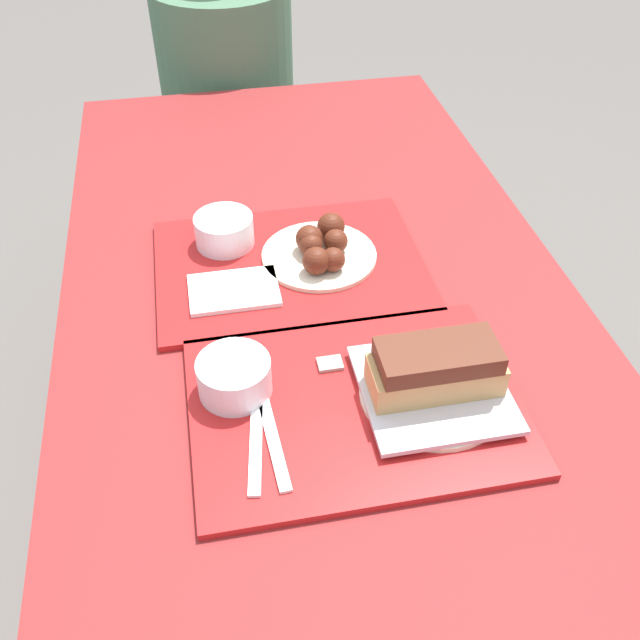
# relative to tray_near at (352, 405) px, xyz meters

# --- Properties ---
(ground_plane) EXTENTS (12.00, 12.00, 0.00)m
(ground_plane) POSITION_rel_tray_near_xyz_m (0.00, 0.16, -0.76)
(ground_plane) COLOR #605B56
(picnic_table) EXTENTS (0.84, 1.83, 0.75)m
(picnic_table) POSITION_rel_tray_near_xyz_m (0.00, 0.16, -0.10)
(picnic_table) COLOR maroon
(picnic_table) RESTS_ON ground_plane
(picnic_bench_far) EXTENTS (0.80, 0.28, 0.47)m
(picnic_bench_far) POSITION_rel_tray_near_xyz_m (0.00, 1.29, -0.36)
(picnic_bench_far) COLOR maroon
(picnic_bench_far) RESTS_ON ground_plane
(tray_near) EXTENTS (0.45, 0.34, 0.01)m
(tray_near) POSITION_rel_tray_near_xyz_m (0.00, 0.00, 0.00)
(tray_near) COLOR red
(tray_near) RESTS_ON picnic_table
(tray_far) EXTENTS (0.45, 0.34, 0.01)m
(tray_far) POSITION_rel_tray_near_xyz_m (-0.03, 0.33, 0.00)
(tray_far) COLOR red
(tray_far) RESTS_ON picnic_table
(bowl_coleslaw_near) EXTENTS (0.10, 0.10, 0.05)m
(bowl_coleslaw_near) POSITION_rel_tray_near_xyz_m (-0.15, 0.05, 0.04)
(bowl_coleslaw_near) COLOR silver
(bowl_coleslaw_near) RESTS_ON tray_near
(brisket_sandwich_plate) EXTENTS (0.20, 0.20, 0.09)m
(brisket_sandwich_plate) POSITION_rel_tray_near_xyz_m (0.11, -0.01, 0.04)
(brisket_sandwich_plate) COLOR beige
(brisket_sandwich_plate) RESTS_ON tray_near
(plastic_fork_near) EXTENTS (0.04, 0.17, 0.00)m
(plastic_fork_near) POSITION_rel_tray_near_xyz_m (-0.14, -0.04, 0.01)
(plastic_fork_near) COLOR white
(plastic_fork_near) RESTS_ON tray_near
(plastic_knife_near) EXTENTS (0.03, 0.17, 0.00)m
(plastic_knife_near) POSITION_rel_tray_near_xyz_m (-0.12, -0.04, 0.01)
(plastic_knife_near) COLOR white
(plastic_knife_near) RESTS_ON tray_near
(condiment_packet) EXTENTS (0.04, 0.03, 0.01)m
(condiment_packet) POSITION_rel_tray_near_xyz_m (-0.02, 0.08, 0.01)
(condiment_packet) COLOR #A59E93
(condiment_packet) RESTS_ON tray_near
(bowl_coleslaw_far) EXTENTS (0.10, 0.10, 0.05)m
(bowl_coleslaw_far) POSITION_rel_tray_near_xyz_m (-0.14, 0.41, 0.04)
(bowl_coleslaw_far) COLOR silver
(bowl_coleslaw_far) RESTS_ON tray_far
(wings_plate_far) EXTENTS (0.20, 0.20, 0.06)m
(wings_plate_far) POSITION_rel_tray_near_xyz_m (0.02, 0.33, 0.03)
(wings_plate_far) COLOR beige
(wings_plate_far) RESTS_ON tray_far
(napkin_far) EXTENTS (0.14, 0.10, 0.01)m
(napkin_far) POSITION_rel_tray_near_xyz_m (-0.13, 0.27, 0.01)
(napkin_far) COLOR white
(napkin_far) RESTS_ON tray_far
(person_seated_across) EXTENTS (0.37, 0.37, 0.65)m
(person_seated_across) POSITION_rel_tray_near_xyz_m (-0.06, 1.29, -0.02)
(person_seated_across) COLOR #477051
(person_seated_across) RESTS_ON picnic_bench_far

